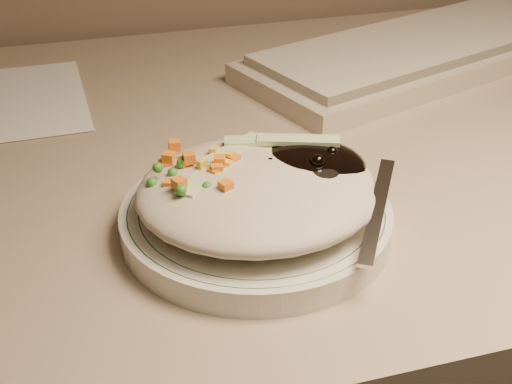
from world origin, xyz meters
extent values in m
cube|color=gray|center=(0.00, 1.38, 0.72)|extent=(1.40, 0.70, 0.04)
cylinder|color=silver|center=(-0.05, 1.21, 0.75)|extent=(0.22, 0.22, 0.02)
torus|color=#144723|center=(-0.05, 1.21, 0.76)|extent=(0.21, 0.21, 0.00)
torus|color=#144723|center=(-0.05, 1.21, 0.76)|extent=(0.19, 0.19, 0.00)
ellipsoid|color=#BAAF97|center=(-0.05, 1.20, 0.78)|extent=(0.19, 0.18, 0.04)
ellipsoid|color=black|center=(0.00, 1.22, 0.79)|extent=(0.10, 0.09, 0.03)
ellipsoid|color=orange|center=(-0.09, 1.22, 0.78)|extent=(0.08, 0.08, 0.02)
sphere|color=black|center=(-0.03, 1.22, 0.79)|extent=(0.01, 0.01, 0.01)
sphere|color=black|center=(0.00, 1.22, 0.79)|extent=(0.01, 0.01, 0.01)
sphere|color=black|center=(0.02, 1.22, 0.80)|extent=(0.01, 0.01, 0.01)
sphere|color=black|center=(0.01, 1.23, 0.79)|extent=(0.01, 0.01, 0.01)
sphere|color=black|center=(0.00, 1.20, 0.80)|extent=(0.01, 0.01, 0.01)
sphere|color=black|center=(-0.01, 1.22, 0.79)|extent=(0.01, 0.01, 0.01)
sphere|color=black|center=(0.01, 1.23, 0.79)|extent=(0.01, 0.01, 0.01)
cube|color=orange|center=(-0.09, 1.23, 0.80)|extent=(0.01, 0.01, 0.01)
cube|color=orange|center=(-0.08, 1.21, 0.79)|extent=(0.01, 0.01, 0.01)
cube|color=orange|center=(-0.11, 1.24, 0.80)|extent=(0.01, 0.01, 0.01)
cube|color=orange|center=(-0.07, 1.22, 0.80)|extent=(0.01, 0.01, 0.01)
cube|color=orange|center=(-0.08, 1.21, 0.80)|extent=(0.01, 0.01, 0.01)
cube|color=orange|center=(-0.11, 1.25, 0.79)|extent=(0.01, 0.01, 0.01)
cube|color=orange|center=(-0.10, 1.23, 0.80)|extent=(0.01, 0.01, 0.01)
cube|color=orange|center=(-0.08, 1.21, 0.80)|extent=(0.01, 0.01, 0.01)
cube|color=orange|center=(-0.06, 1.22, 0.80)|extent=(0.01, 0.01, 0.01)
cube|color=orange|center=(-0.10, 1.25, 0.80)|extent=(0.01, 0.01, 0.01)
cube|color=orange|center=(-0.11, 1.20, 0.80)|extent=(0.01, 0.01, 0.01)
cube|color=orange|center=(-0.08, 1.18, 0.80)|extent=(0.01, 0.01, 0.01)
cube|color=orange|center=(-0.11, 1.21, 0.79)|extent=(0.01, 0.01, 0.01)
cube|color=orange|center=(-0.11, 1.24, 0.79)|extent=(0.01, 0.01, 0.01)
sphere|color=#388C28|center=(-0.08, 1.22, 0.80)|extent=(0.01, 0.01, 0.01)
sphere|color=#388C28|center=(-0.11, 1.19, 0.80)|extent=(0.01, 0.01, 0.01)
sphere|color=#388C28|center=(-0.11, 1.22, 0.80)|extent=(0.01, 0.01, 0.01)
sphere|color=#388C28|center=(-0.12, 1.22, 0.80)|extent=(0.01, 0.01, 0.01)
sphere|color=#388C28|center=(-0.08, 1.23, 0.79)|extent=(0.01, 0.01, 0.01)
sphere|color=#388C28|center=(-0.07, 1.20, 0.79)|extent=(0.01, 0.01, 0.01)
sphere|color=#388C28|center=(-0.09, 1.22, 0.79)|extent=(0.01, 0.01, 0.01)
sphere|color=#388C28|center=(-0.10, 1.20, 0.79)|extent=(0.01, 0.01, 0.01)
sphere|color=#388C28|center=(-0.13, 1.22, 0.79)|extent=(0.01, 0.01, 0.01)
sphere|color=#388C28|center=(-0.10, 1.23, 0.80)|extent=(0.01, 0.01, 0.01)
sphere|color=#388C28|center=(-0.10, 1.23, 0.80)|extent=(0.01, 0.01, 0.01)
sphere|color=#388C28|center=(-0.11, 1.21, 0.79)|extent=(0.01, 0.01, 0.01)
sphere|color=#388C28|center=(-0.09, 1.19, 0.80)|extent=(0.01, 0.01, 0.01)
sphere|color=#388C28|center=(-0.06, 1.24, 0.79)|extent=(0.01, 0.01, 0.01)
cube|color=yellow|center=(-0.08, 1.23, 0.79)|extent=(0.01, 0.01, 0.01)
cube|color=yellow|center=(-0.07, 1.22, 0.80)|extent=(0.01, 0.01, 0.01)
cube|color=yellow|center=(-0.09, 1.23, 0.79)|extent=(0.01, 0.01, 0.01)
cube|color=yellow|center=(-0.09, 1.22, 0.80)|extent=(0.01, 0.01, 0.01)
cube|color=yellow|center=(-0.09, 1.22, 0.79)|extent=(0.01, 0.01, 0.01)
cube|color=yellow|center=(-0.06, 1.23, 0.80)|extent=(0.01, 0.01, 0.01)
cube|color=yellow|center=(-0.07, 1.24, 0.80)|extent=(0.01, 0.01, 0.01)
cube|color=yellow|center=(-0.08, 1.22, 0.79)|extent=(0.01, 0.01, 0.01)
cube|color=#B2D18C|center=(-0.06, 1.24, 0.80)|extent=(0.06, 0.05, 0.00)
cube|color=#B2D18C|center=(-0.03, 1.25, 0.80)|extent=(0.07, 0.03, 0.00)
cube|color=#B2D18C|center=(-0.09, 1.21, 0.80)|extent=(0.05, 0.06, 0.00)
cube|color=#B2D18C|center=(0.00, 1.24, 0.80)|extent=(0.07, 0.04, 0.00)
cube|color=#B2D18C|center=(-0.04, 1.20, 0.79)|extent=(0.07, 0.03, 0.00)
cube|color=#B2D18C|center=(-0.03, 1.21, 0.79)|extent=(0.07, 0.04, 0.00)
ellipsoid|color=silver|center=(0.00, 1.20, 0.79)|extent=(0.05, 0.06, 0.01)
cube|color=silver|center=(0.03, 1.15, 0.78)|extent=(0.07, 0.10, 0.03)
cube|color=#B3A793|center=(0.28, 1.52, 0.75)|extent=(0.54, 0.34, 0.02)
cube|color=beige|center=(0.28, 1.52, 0.77)|extent=(0.50, 0.30, 0.01)
camera|label=1|loc=(-0.18, 0.74, 1.07)|focal=50.00mm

